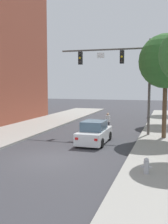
{
  "coord_description": "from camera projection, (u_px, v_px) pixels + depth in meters",
  "views": [
    {
      "loc": [
        6.01,
        -13.3,
        4.09
      ],
      "look_at": [
        -0.16,
        6.42,
        2.0
      ],
      "focal_mm": 43.03,
      "sensor_mm": 36.0,
      "label": 1
    }
  ],
  "objects": [
    {
      "name": "ground_plane",
      "position": [
        52.0,
        159.0,
        14.83
      ],
      "size": [
        120.0,
        120.0,
        0.0
      ],
      "primitive_type": "plane",
      "color": "#38383D"
    },
    {
      "name": "car_lead_white",
      "position": [
        94.0,
        133.0,
        18.88
      ],
      "size": [
        1.86,
        4.25,
        1.6
      ],
      "color": "silver",
      "rests_on": "ground"
    },
    {
      "name": "street_tree_second",
      "position": [
        166.0,
        61.0,
        19.58
      ],
      "size": [
        3.98,
        3.98,
        7.66
      ],
      "color": "brown",
      "rests_on": "sidewalk_right"
    },
    {
      "name": "fire_hydrant",
      "position": [
        146.0,
        166.0,
        11.94
      ],
      "size": [
        0.48,
        0.24,
        0.72
      ],
      "color": "#B2B2B7",
      "rests_on": "sidewalk_right"
    },
    {
      "name": "traffic_signal_mast",
      "position": [
        123.0,
        69.0,
        21.54
      ],
      "size": [
        7.41,
        0.38,
        7.5
      ],
      "color": "#514C47",
      "rests_on": "sidewalk_right"
    },
    {
      "name": "pedestrian_crossing_road",
      "position": [
        108.0,
        121.0,
        23.61
      ],
      "size": [
        0.36,
        0.22,
        1.64
      ],
      "color": "#333338",
      "rests_on": "ground"
    }
  ]
}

